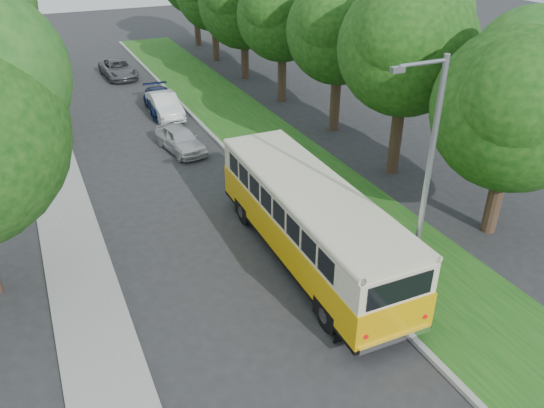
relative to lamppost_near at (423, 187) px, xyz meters
name	(u,v)px	position (x,y,z in m)	size (l,w,h in m)	color
ground	(251,301)	(-4.21, 2.50, -4.37)	(120.00, 120.00, 0.00)	#272729
curb	(283,207)	(-0.61, 7.50, -4.29)	(0.20, 70.00, 0.15)	gray
grass_verge	(331,196)	(1.74, 7.50, -4.30)	(4.50, 70.00, 0.13)	#184B14
sidewalk	(75,255)	(-9.01, 7.50, -4.31)	(2.20, 70.00, 0.12)	gray
treeline	(174,14)	(-1.06, 20.49, 1.56)	(24.27, 41.91, 9.46)	#332319
lamppost_near	(423,187)	(0.00, 0.00, 0.00)	(1.71, 0.16, 8.00)	gray
lamppost_far	(34,71)	(-8.91, 18.50, -0.25)	(1.71, 0.16, 7.50)	gray
warning_sign	(56,144)	(-8.71, 14.48, -2.66)	(0.56, 0.10, 2.50)	gray
vintage_bus	(309,223)	(-1.44, 3.71, -2.83)	(2.67, 10.37, 3.08)	#E7A807
car_silver	(180,139)	(-2.73, 15.24, -3.72)	(1.53, 3.80, 1.30)	#B7B6BB
car_white	(165,105)	(-2.07, 20.76, -3.68)	(1.46, 4.20, 1.38)	white
car_blue	(162,101)	(-1.99, 21.75, -3.72)	(1.82, 4.47, 1.30)	#121F4F
car_grey	(118,69)	(-2.97, 30.63, -3.73)	(2.12, 4.60, 1.28)	#53545A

